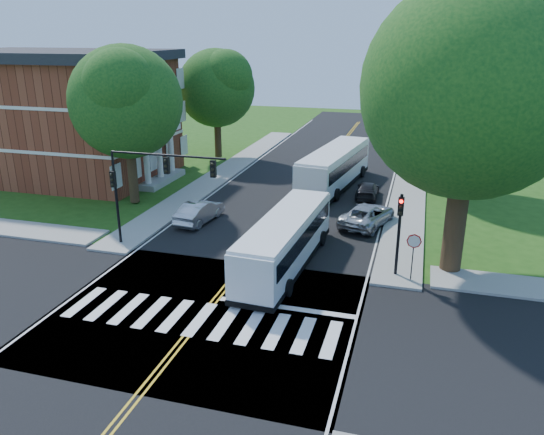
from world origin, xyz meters
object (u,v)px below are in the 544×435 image
(signal_ne, at_px, (399,224))
(bus_lead, at_px, (285,240))
(suv, at_px, (367,215))
(hatchback, at_px, (199,212))
(dark_sedan, at_px, (367,190))
(bus_follow, at_px, (335,167))
(signal_nw, at_px, (150,178))

(signal_ne, distance_m, bus_lead, 6.13)
(signal_ne, distance_m, suv, 8.21)
(bus_lead, relative_size, suv, 2.15)
(bus_lead, xyz_separation_m, hatchback, (-7.39, 5.32, -0.77))
(suv, relative_size, dark_sedan, 1.27)
(bus_lead, height_order, dark_sedan, bus_lead)
(dark_sedan, bearing_deg, signal_ne, 100.99)
(signal_ne, height_order, bus_lead, signal_ne)
(signal_ne, xyz_separation_m, hatchback, (-13.34, 5.05, -2.22))
(bus_lead, height_order, bus_follow, bus_follow)
(bus_follow, xyz_separation_m, suv, (3.69, -8.65, -0.97))
(hatchback, height_order, dark_sedan, hatchback)
(signal_ne, relative_size, bus_lead, 0.39)
(hatchback, height_order, suv, hatchback)
(bus_follow, bearing_deg, signal_ne, 118.13)
(bus_lead, distance_m, dark_sedan, 14.54)
(signal_nw, xyz_separation_m, dark_sedan, (11.04, 13.96, -3.78))
(signal_nw, relative_size, dark_sedan, 1.75)
(signal_nw, bearing_deg, suv, 32.82)
(signal_ne, bearing_deg, suv, 107.10)
(signal_ne, bearing_deg, hatchback, 159.26)
(signal_nw, xyz_separation_m, suv, (11.73, 7.56, -3.65))
(signal_nw, height_order, signal_ne, signal_nw)
(bus_lead, bearing_deg, dark_sedan, -98.70)
(hatchback, bearing_deg, dark_sedan, -132.75)
(signal_ne, height_order, bus_follow, signal_ne)
(hatchback, relative_size, suv, 0.86)
(bus_follow, relative_size, dark_sedan, 3.09)
(bus_lead, bearing_deg, suv, -111.88)
(bus_lead, distance_m, hatchback, 9.14)
(signal_ne, xyz_separation_m, bus_follow, (-6.01, 16.20, -1.27))
(signal_ne, xyz_separation_m, bus_lead, (-5.95, -0.27, -1.44))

